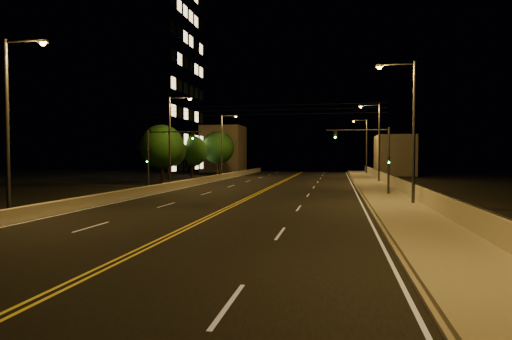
% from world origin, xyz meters
% --- Properties ---
extents(ground, '(160.00, 160.00, 0.00)m').
position_xyz_m(ground, '(0.00, 0.00, 0.00)').
color(ground, black).
rests_on(ground, ground).
extents(road, '(18.00, 120.00, 0.02)m').
position_xyz_m(road, '(0.00, 20.00, 0.01)').
color(road, black).
rests_on(road, ground).
extents(sidewalk, '(3.60, 120.00, 0.30)m').
position_xyz_m(sidewalk, '(10.80, 20.00, 0.15)').
color(sidewalk, gray).
rests_on(sidewalk, ground).
extents(curb, '(0.14, 120.00, 0.15)m').
position_xyz_m(curb, '(8.93, 20.00, 0.07)').
color(curb, gray).
rests_on(curb, ground).
extents(parapet_wall, '(0.30, 120.00, 1.00)m').
position_xyz_m(parapet_wall, '(12.45, 20.00, 0.80)').
color(parapet_wall, '#AFA692').
rests_on(parapet_wall, sidewalk).
extents(jersey_barrier, '(0.45, 120.00, 0.76)m').
position_xyz_m(jersey_barrier, '(-9.03, 20.00, 0.38)').
color(jersey_barrier, '#AFA692').
rests_on(jersey_barrier, ground).
extents(distant_building_right, '(6.00, 10.00, 6.79)m').
position_xyz_m(distant_building_right, '(16.50, 68.43, 3.39)').
color(distant_building_right, slate).
rests_on(distant_building_right, ground).
extents(distant_building_left, '(8.00, 8.00, 9.34)m').
position_xyz_m(distant_building_left, '(-16.00, 76.99, 4.67)').
color(distant_building_left, slate).
rests_on(distant_building_left, ground).
extents(parapet_rail, '(0.06, 120.00, 0.06)m').
position_xyz_m(parapet_rail, '(12.45, 20.00, 1.33)').
color(parapet_rail, black).
rests_on(parapet_rail, parapet_wall).
extents(lane_markings, '(17.32, 116.00, 0.00)m').
position_xyz_m(lane_markings, '(0.00, 19.93, 0.02)').
color(lane_markings, silver).
rests_on(lane_markings, road).
extents(streetlight_1, '(2.55, 0.28, 9.49)m').
position_xyz_m(streetlight_1, '(11.53, 21.44, 5.46)').
color(streetlight_1, '#2D2D33').
rests_on(streetlight_1, ground).
extents(streetlight_2, '(2.55, 0.28, 9.49)m').
position_xyz_m(streetlight_2, '(11.53, 44.71, 5.46)').
color(streetlight_2, '#2D2D33').
rests_on(streetlight_2, ground).
extents(streetlight_3, '(2.55, 0.28, 9.49)m').
position_xyz_m(streetlight_3, '(11.53, 66.91, 5.46)').
color(streetlight_3, '#2D2D33').
rests_on(streetlight_3, ground).
extents(streetlight_4, '(2.55, 0.28, 9.49)m').
position_xyz_m(streetlight_4, '(-9.93, 11.92, 5.46)').
color(streetlight_4, '#2D2D33').
rests_on(streetlight_4, ground).
extents(streetlight_5, '(2.55, 0.28, 9.49)m').
position_xyz_m(streetlight_5, '(-9.93, 34.17, 5.46)').
color(streetlight_5, '#2D2D33').
rests_on(streetlight_5, ground).
extents(streetlight_6, '(2.55, 0.28, 9.49)m').
position_xyz_m(streetlight_6, '(-9.93, 54.54, 5.46)').
color(streetlight_6, '#2D2D33').
rests_on(streetlight_6, ground).
extents(traffic_signal_right, '(5.11, 0.31, 5.68)m').
position_xyz_m(traffic_signal_right, '(9.95, 28.11, 3.63)').
color(traffic_signal_right, '#2D2D33').
rests_on(traffic_signal_right, ground).
extents(traffic_signal_left, '(5.11, 0.31, 5.68)m').
position_xyz_m(traffic_signal_left, '(-8.75, 28.11, 3.63)').
color(traffic_signal_left, '#2D2D33').
rests_on(traffic_signal_left, ground).
extents(overhead_wires, '(22.00, 0.03, 0.83)m').
position_xyz_m(overhead_wires, '(0.00, 29.50, 7.40)').
color(overhead_wires, black).
extents(building_tower, '(24.00, 15.00, 31.20)m').
position_xyz_m(building_tower, '(-26.89, 53.06, 15.03)').
color(building_tower, slate).
rests_on(building_tower, ground).
extents(tree_0, '(5.11, 5.11, 6.92)m').
position_xyz_m(tree_0, '(-12.96, 38.59, 4.36)').
color(tree_0, black).
rests_on(tree_0, ground).
extents(tree_1, '(4.72, 4.72, 6.40)m').
position_xyz_m(tree_1, '(-15.78, 47.42, 4.03)').
color(tree_1, black).
rests_on(tree_1, ground).
extents(tree_2, '(4.67, 4.67, 6.33)m').
position_xyz_m(tree_2, '(-14.71, 53.88, 3.99)').
color(tree_2, black).
rests_on(tree_2, ground).
extents(tree_3, '(5.44, 5.44, 7.38)m').
position_xyz_m(tree_3, '(-12.80, 61.48, 4.65)').
color(tree_3, black).
rests_on(tree_3, ground).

